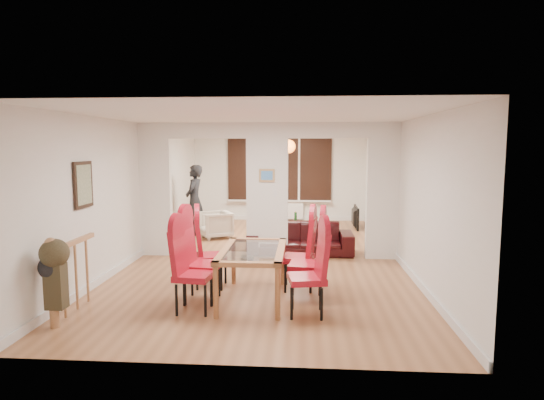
# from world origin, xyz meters

# --- Properties ---
(floor) EXTENTS (5.00, 9.00, 0.01)m
(floor) POSITION_xyz_m (0.00, 0.00, 0.00)
(floor) COLOR #99633E
(floor) RESTS_ON ground
(room_walls) EXTENTS (5.00, 9.00, 2.60)m
(room_walls) POSITION_xyz_m (0.00, 0.00, 1.30)
(room_walls) COLOR silver
(room_walls) RESTS_ON floor
(divider_wall) EXTENTS (5.00, 0.18, 2.60)m
(divider_wall) POSITION_xyz_m (0.00, 0.00, 1.30)
(divider_wall) COLOR white
(divider_wall) RESTS_ON floor
(bay_window_blinds) EXTENTS (3.00, 0.08, 1.80)m
(bay_window_blinds) POSITION_xyz_m (0.00, 4.44, 1.50)
(bay_window_blinds) COLOR black
(bay_window_blinds) RESTS_ON room_walls
(radiator) EXTENTS (1.40, 0.08, 0.50)m
(radiator) POSITION_xyz_m (0.00, 4.40, 0.30)
(radiator) COLOR white
(radiator) RESTS_ON floor
(pendant_light) EXTENTS (0.36, 0.36, 0.36)m
(pendant_light) POSITION_xyz_m (0.30, 3.30, 2.15)
(pendant_light) COLOR orange
(pendant_light) RESTS_ON room_walls
(stair_newel) EXTENTS (0.40, 1.20, 1.10)m
(stair_newel) POSITION_xyz_m (-2.25, -3.20, 0.55)
(stair_newel) COLOR #AA774E
(stair_newel) RESTS_ON floor
(wall_poster) EXTENTS (0.04, 0.52, 0.67)m
(wall_poster) POSITION_xyz_m (-2.47, -2.40, 1.60)
(wall_poster) COLOR gray
(wall_poster) RESTS_ON room_walls
(pillar_photo) EXTENTS (0.30, 0.03, 0.25)m
(pillar_photo) POSITION_xyz_m (0.00, -0.10, 1.60)
(pillar_photo) COLOR #4C8CD8
(pillar_photo) RESTS_ON divider_wall
(dining_table) EXTENTS (0.87, 1.56, 0.73)m
(dining_table) POSITION_xyz_m (0.00, -2.55, 0.36)
(dining_table) COLOR #955D37
(dining_table) RESTS_ON floor
(dining_chair_la) EXTENTS (0.50, 0.50, 1.13)m
(dining_chair_la) POSITION_xyz_m (-0.72, -3.05, 0.56)
(dining_chair_la) COLOR maroon
(dining_chair_la) RESTS_ON floor
(dining_chair_lb) EXTENTS (0.53, 0.53, 1.19)m
(dining_chair_lb) POSITION_xyz_m (-0.70, -2.63, 0.59)
(dining_chair_lb) COLOR maroon
(dining_chair_lb) RESTS_ON floor
(dining_chair_lc) EXTENTS (0.55, 0.55, 1.12)m
(dining_chair_lc) POSITION_xyz_m (-0.70, -2.00, 0.56)
(dining_chair_lc) COLOR maroon
(dining_chair_lc) RESTS_ON floor
(dining_chair_ra) EXTENTS (0.52, 0.52, 1.13)m
(dining_chair_ra) POSITION_xyz_m (0.75, -3.08, 0.56)
(dining_chair_ra) COLOR maroon
(dining_chair_ra) RESTS_ON floor
(dining_chair_rb) EXTENTS (0.52, 0.52, 1.17)m
(dining_chair_rb) POSITION_xyz_m (0.75, -2.51, 0.59)
(dining_chair_rb) COLOR maroon
(dining_chair_rb) RESTS_ON floor
(dining_chair_rc) EXTENTS (0.52, 0.52, 1.13)m
(dining_chair_rc) POSITION_xyz_m (0.63, -2.03, 0.57)
(dining_chair_rc) COLOR maroon
(dining_chair_rc) RESTS_ON floor
(sofa) EXTENTS (2.11, 0.83, 0.61)m
(sofa) POSITION_xyz_m (0.64, 0.30, 0.31)
(sofa) COLOR black
(sofa) RESTS_ON floor
(armchair) EXTENTS (0.91, 0.92, 0.63)m
(armchair) POSITION_xyz_m (-1.36, 1.75, 0.31)
(armchair) COLOR beige
(armchair) RESTS_ON floor
(person) EXTENTS (0.66, 0.47, 1.71)m
(person) POSITION_xyz_m (-1.95, 2.10, 0.85)
(person) COLOR black
(person) RESTS_ON floor
(television) EXTENTS (1.00, 0.15, 0.58)m
(television) POSITION_xyz_m (2.00, 3.29, 0.29)
(television) COLOR black
(television) RESTS_ON floor
(coffee_table) EXTENTS (1.00, 0.66, 0.21)m
(coffee_table) POSITION_xyz_m (0.41, 2.78, 0.11)
(coffee_table) COLOR black
(coffee_table) RESTS_ON floor
(bottle) EXTENTS (0.07, 0.07, 0.27)m
(bottle) POSITION_xyz_m (0.50, 2.86, 0.35)
(bottle) COLOR #143F19
(bottle) RESTS_ON coffee_table
(bowl) EXTENTS (0.21, 0.21, 0.05)m
(bowl) POSITION_xyz_m (0.50, 2.89, 0.24)
(bowl) COLOR black
(bowl) RESTS_ON coffee_table
(shoes) EXTENTS (0.23, 0.24, 0.09)m
(shoes) POSITION_xyz_m (-0.34, -0.45, 0.05)
(shoes) COLOR black
(shoes) RESTS_ON floor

